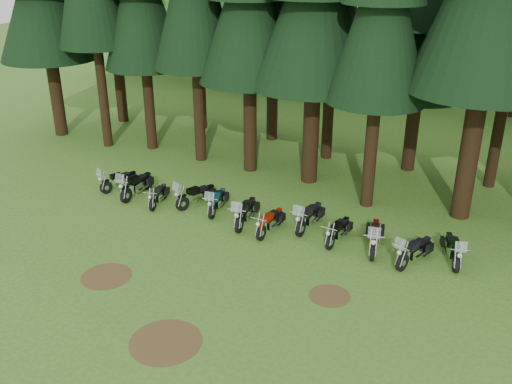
# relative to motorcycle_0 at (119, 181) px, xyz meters

# --- Properties ---
(ground) EXTENTS (120.00, 120.00, 0.00)m
(ground) POSITION_rel_motorcycle_0_xyz_m (7.57, -4.29, -0.44)
(ground) COLOR #3B6B23
(ground) RESTS_ON ground
(pine_back_4) EXTENTS (4.94, 4.94, 13.78)m
(pine_back_4) POSITION_rel_motorcycle_0_xyz_m (11.60, 8.96, 7.81)
(pine_back_4) COLOR #301F10
(pine_back_4) RESTS_ON ground
(decid_0) EXTENTS (8.00, 7.78, 10.00)m
(decid_0) POSITION_rel_motorcycle_0_xyz_m (-14.53, 20.98, 5.46)
(decid_0) COLOR #301F10
(decid_0) RESTS_ON ground
(decid_1) EXTENTS (7.91, 7.69, 9.88)m
(decid_1) POSITION_rel_motorcycle_0_xyz_m (-8.42, 21.48, 5.39)
(decid_1) COLOR #301F10
(decid_1) RESTS_ON ground
(decid_2) EXTENTS (6.72, 6.53, 8.40)m
(decid_2) POSITION_rel_motorcycle_0_xyz_m (-2.87, 20.49, 4.51)
(decid_2) COLOR #301F10
(decid_2) RESTS_ON ground
(decid_3) EXTENTS (6.12, 5.95, 7.65)m
(decid_3) POSITION_rel_motorcycle_0_xyz_m (2.85, 20.84, 4.07)
(decid_3) COLOR #301F10
(decid_3) RESTS_ON ground
(decid_4) EXTENTS (5.93, 5.76, 7.41)m
(decid_4) POSITION_rel_motorcycle_0_xyz_m (9.15, 22.04, 3.93)
(decid_4) COLOR #301F10
(decid_4) RESTS_ON ground
(dirt_patch_0) EXTENTS (1.80, 1.80, 0.01)m
(dirt_patch_0) POSITION_rel_motorcycle_0_xyz_m (4.57, -6.29, -0.44)
(dirt_patch_0) COLOR #4C3D1E
(dirt_patch_0) RESTS_ON ground
(dirt_patch_1) EXTENTS (1.40, 1.40, 0.01)m
(dirt_patch_1) POSITION_rel_motorcycle_0_xyz_m (12.07, -3.79, -0.44)
(dirt_patch_1) COLOR #4C3D1E
(dirt_patch_1) RESTS_ON ground
(dirt_patch_2) EXTENTS (2.20, 2.20, 0.01)m
(dirt_patch_2) POSITION_rel_motorcycle_0_xyz_m (8.57, -8.29, -0.44)
(dirt_patch_2) COLOR #4C3D1E
(dirt_patch_2) RESTS_ON ground
(motorcycle_0) EXTENTS (0.99, 2.04, 1.32)m
(motorcycle_0) POSITION_rel_motorcycle_0_xyz_m (0.00, 0.00, 0.00)
(motorcycle_0) COLOR black
(motorcycle_0) RESTS_ON ground
(motorcycle_1) EXTENTS (0.46, 2.44, 1.53)m
(motorcycle_1) POSITION_rel_motorcycle_0_xyz_m (1.21, -0.22, 0.07)
(motorcycle_1) COLOR black
(motorcycle_1) RESTS_ON ground
(motorcycle_2) EXTENTS (0.62, 1.93, 0.80)m
(motorcycle_2) POSITION_rel_motorcycle_0_xyz_m (2.64, -0.51, -0.03)
(motorcycle_2) COLOR black
(motorcycle_2) RESTS_ON ground
(motorcycle_3) EXTENTS (1.07, 2.20, 1.42)m
(motorcycle_3) POSITION_rel_motorcycle_0_xyz_m (4.25, 0.16, 0.03)
(motorcycle_3) COLOR black
(motorcycle_3) RESTS_ON ground
(motorcycle_4) EXTENTS (0.76, 2.18, 1.37)m
(motorcycle_4) POSITION_rel_motorcycle_0_xyz_m (5.38, 0.07, 0.02)
(motorcycle_4) COLOR black
(motorcycle_4) RESTS_ON ground
(motorcycle_5) EXTENTS (0.67, 2.40, 1.50)m
(motorcycle_5) POSITION_rel_motorcycle_0_xyz_m (7.05, -0.41, 0.06)
(motorcycle_5) COLOR black
(motorcycle_5) RESTS_ON ground
(motorcycle_6) EXTENTS (0.32, 2.15, 0.87)m
(motorcycle_6) POSITION_rel_motorcycle_0_xyz_m (8.29, -0.62, 0.00)
(motorcycle_6) COLOR black
(motorcycle_6) RESTS_ON ground
(motorcycle_7) EXTENTS (0.45, 2.36, 1.48)m
(motorcycle_7) POSITION_rel_motorcycle_0_xyz_m (9.56, 0.44, 0.05)
(motorcycle_7) COLOR black
(motorcycle_7) RESTS_ON ground
(motorcycle_8) EXTENTS (0.35, 2.09, 0.85)m
(motorcycle_8) POSITION_rel_motorcycle_0_xyz_m (11.01, -0.07, -0.01)
(motorcycle_8) COLOR black
(motorcycle_8) RESTS_ON ground
(motorcycle_9) EXTENTS (0.85, 2.43, 1.53)m
(motorcycle_9) POSITION_rel_motorcycle_0_xyz_m (12.46, -0.06, 0.07)
(motorcycle_9) COLOR black
(motorcycle_9) RESTS_ON ground
(motorcycle_10) EXTENTS (1.00, 2.21, 1.42)m
(motorcycle_10) POSITION_rel_motorcycle_0_xyz_m (14.06, -0.36, 0.03)
(motorcycle_10) COLOR black
(motorcycle_10) RESTS_ON ground
(motorcycle_11) EXTENTS (1.02, 2.16, 1.39)m
(motorcycle_11) POSITION_rel_motorcycle_0_xyz_m (15.29, 0.41, 0.02)
(motorcycle_11) COLOR black
(motorcycle_11) RESTS_ON ground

